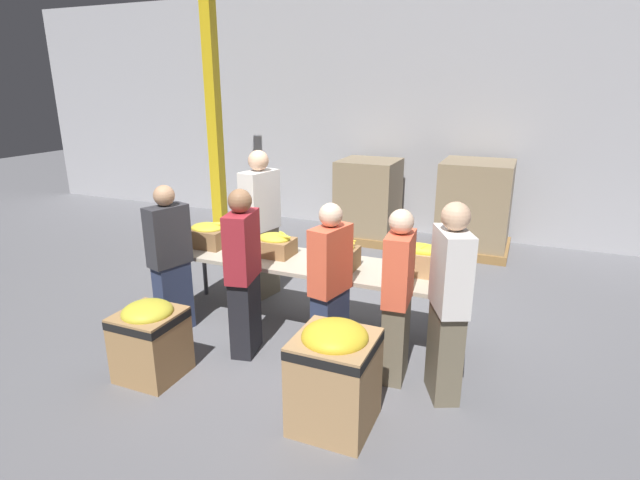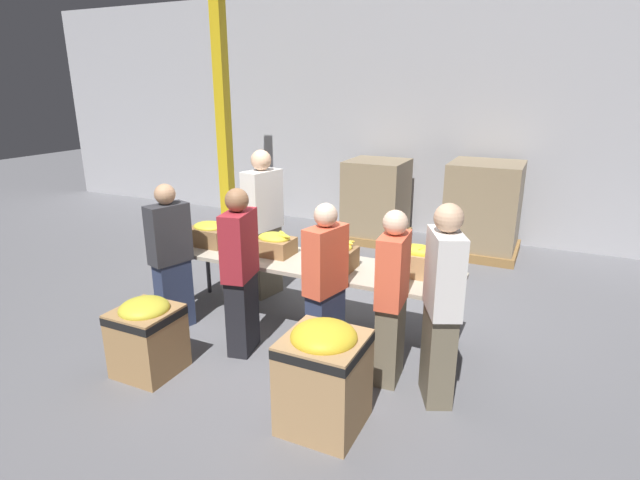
{
  "view_description": "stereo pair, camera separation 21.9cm",
  "coord_description": "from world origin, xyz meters",
  "px_view_note": "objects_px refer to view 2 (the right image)",
  "views": [
    {
      "loc": [
        2.0,
        -4.38,
        2.49
      ],
      "look_at": [
        0.02,
        0.28,
        0.9
      ],
      "focal_mm": 28.0,
      "sensor_mm": 36.0,
      "label": 1
    },
    {
      "loc": [
        2.2,
        -4.3,
        2.49
      ],
      "look_at": [
        0.02,
        0.28,
        0.9
      ],
      "focal_mm": 28.0,
      "sensor_mm": 36.0,
      "label": 2
    }
  ],
  "objects_px": {
    "pallet_stack_1": "(483,209)",
    "volunteer_4": "(392,299)",
    "banana_box_0": "(210,233)",
    "pallet_stack_0": "(376,201)",
    "volunteer_0": "(263,225)",
    "volunteer_1": "(442,307)",
    "volunteer_5": "(325,288)",
    "volunteer_2": "(241,273)",
    "volunteer_3": "(171,259)",
    "banana_box_3": "(418,260)",
    "sorting_table": "(306,265)",
    "banana_box_1": "(275,243)",
    "donation_bin_1": "(324,373)",
    "support_pillar": "(223,116)",
    "banana_box_2": "(335,254)",
    "donation_bin_0": "(147,334)"
  },
  "relations": [
    {
      "from": "volunteer_1",
      "to": "support_pillar",
      "type": "height_order",
      "value": "support_pillar"
    },
    {
      "from": "volunteer_2",
      "to": "support_pillar",
      "type": "xyz_separation_m",
      "value": [
        -2.34,
        3.09,
        1.2
      ]
    },
    {
      "from": "volunteer_0",
      "to": "volunteer_2",
      "type": "height_order",
      "value": "volunteer_0"
    },
    {
      "from": "sorting_table",
      "to": "volunteer_5",
      "type": "xyz_separation_m",
      "value": [
        0.49,
        -0.59,
        0.06
      ]
    },
    {
      "from": "banana_box_3",
      "to": "volunteer_1",
      "type": "xyz_separation_m",
      "value": [
        0.39,
        -0.76,
        -0.08
      ]
    },
    {
      "from": "banana_box_3",
      "to": "volunteer_5",
      "type": "height_order",
      "value": "volunteer_5"
    },
    {
      "from": "banana_box_1",
      "to": "donation_bin_1",
      "type": "xyz_separation_m",
      "value": [
        1.23,
        -1.41,
        -0.42
      ]
    },
    {
      "from": "volunteer_1",
      "to": "donation_bin_1",
      "type": "height_order",
      "value": "volunteer_1"
    },
    {
      "from": "volunteer_1",
      "to": "volunteer_4",
      "type": "distance_m",
      "value": 0.45
    },
    {
      "from": "volunteer_5",
      "to": "pallet_stack_1",
      "type": "bearing_deg",
      "value": 1.5
    },
    {
      "from": "volunteer_3",
      "to": "donation_bin_1",
      "type": "bearing_deg",
      "value": -93.0
    },
    {
      "from": "sorting_table",
      "to": "volunteer_2",
      "type": "xyz_separation_m",
      "value": [
        -0.34,
        -0.69,
        0.09
      ]
    },
    {
      "from": "volunteer_5",
      "to": "volunteer_4",
      "type": "bearing_deg",
      "value": -75.2
    },
    {
      "from": "volunteer_1",
      "to": "volunteer_3",
      "type": "xyz_separation_m",
      "value": [
        -2.79,
        0.08,
        -0.05
      ]
    },
    {
      "from": "banana_box_2",
      "to": "volunteer_3",
      "type": "bearing_deg",
      "value": -161.27
    },
    {
      "from": "volunteer_0",
      "to": "volunteer_1",
      "type": "bearing_deg",
      "value": 74.12
    },
    {
      "from": "pallet_stack_1",
      "to": "volunteer_4",
      "type": "bearing_deg",
      "value": -92.92
    },
    {
      "from": "volunteer_0",
      "to": "volunteer_2",
      "type": "distance_m",
      "value": 1.37
    },
    {
      "from": "volunteer_3",
      "to": "pallet_stack_1",
      "type": "height_order",
      "value": "volunteer_3"
    },
    {
      "from": "banana_box_3",
      "to": "volunteer_5",
      "type": "xyz_separation_m",
      "value": [
        -0.65,
        -0.68,
        -0.14
      ]
    },
    {
      "from": "sorting_table",
      "to": "pallet_stack_1",
      "type": "height_order",
      "value": "pallet_stack_1"
    },
    {
      "from": "banana_box_2",
      "to": "volunteer_1",
      "type": "distance_m",
      "value": 1.34
    },
    {
      "from": "banana_box_2",
      "to": "volunteer_2",
      "type": "xyz_separation_m",
      "value": [
        -0.68,
        -0.64,
        -0.1
      ]
    },
    {
      "from": "sorting_table",
      "to": "pallet_stack_0",
      "type": "height_order",
      "value": "pallet_stack_0"
    },
    {
      "from": "banana_box_3",
      "to": "volunteer_4",
      "type": "relative_size",
      "value": 0.32
    },
    {
      "from": "banana_box_2",
      "to": "banana_box_0",
      "type": "bearing_deg",
      "value": 177.47
    },
    {
      "from": "volunteer_1",
      "to": "support_pillar",
      "type": "distance_m",
      "value": 5.34
    },
    {
      "from": "banana_box_1",
      "to": "banana_box_3",
      "type": "height_order",
      "value": "banana_box_3"
    },
    {
      "from": "volunteer_3",
      "to": "sorting_table",
      "type": "bearing_deg",
      "value": -47.46
    },
    {
      "from": "volunteer_3",
      "to": "support_pillar",
      "type": "height_order",
      "value": "support_pillar"
    },
    {
      "from": "sorting_table",
      "to": "volunteer_0",
      "type": "height_order",
      "value": "volunteer_0"
    },
    {
      "from": "volunteer_5",
      "to": "pallet_stack_1",
      "type": "distance_m",
      "value": 4.0
    },
    {
      "from": "banana_box_3",
      "to": "volunteer_5",
      "type": "distance_m",
      "value": 0.95
    },
    {
      "from": "banana_box_2",
      "to": "volunteer_3",
      "type": "relative_size",
      "value": 0.26
    },
    {
      "from": "volunteer_2",
      "to": "volunteer_3",
      "type": "bearing_deg",
      "value": 72.12
    },
    {
      "from": "banana_box_3",
      "to": "pallet_stack_0",
      "type": "relative_size",
      "value": 0.37
    },
    {
      "from": "support_pillar",
      "to": "pallet_stack_1",
      "type": "relative_size",
      "value": 2.87
    },
    {
      "from": "volunteer_3",
      "to": "pallet_stack_1",
      "type": "bearing_deg",
      "value": -15.63
    },
    {
      "from": "volunteer_1",
      "to": "volunteer_2",
      "type": "height_order",
      "value": "volunteer_1"
    },
    {
      "from": "sorting_table",
      "to": "banana_box_1",
      "type": "bearing_deg",
      "value": 174.46
    },
    {
      "from": "banana_box_3",
      "to": "volunteer_5",
      "type": "bearing_deg",
      "value": -133.73
    },
    {
      "from": "banana_box_0",
      "to": "donation_bin_1",
      "type": "relative_size",
      "value": 0.52
    },
    {
      "from": "volunteer_1",
      "to": "donation_bin_0",
      "type": "xyz_separation_m",
      "value": [
        -2.42,
        -0.71,
        -0.45
      ]
    },
    {
      "from": "sorting_table",
      "to": "banana_box_1",
      "type": "distance_m",
      "value": 0.43
    },
    {
      "from": "donation_bin_0",
      "to": "pallet_stack_1",
      "type": "distance_m",
      "value": 5.19
    },
    {
      "from": "donation_bin_0",
      "to": "donation_bin_1",
      "type": "relative_size",
      "value": 0.84
    },
    {
      "from": "banana_box_0",
      "to": "pallet_stack_0",
      "type": "height_order",
      "value": "pallet_stack_0"
    },
    {
      "from": "donation_bin_1",
      "to": "support_pillar",
      "type": "relative_size",
      "value": 0.21
    },
    {
      "from": "volunteer_2",
      "to": "volunteer_3",
      "type": "height_order",
      "value": "volunteer_2"
    },
    {
      "from": "banana_box_3",
      "to": "volunteer_1",
      "type": "distance_m",
      "value": 0.86
    }
  ]
}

